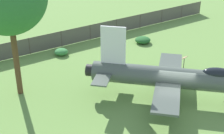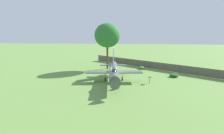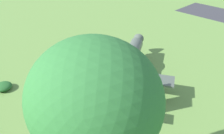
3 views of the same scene
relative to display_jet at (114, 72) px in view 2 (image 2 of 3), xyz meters
name	(u,v)px [view 2 (image 2 of 3)]	position (x,y,z in m)	size (l,w,h in m)	color
ground_plane	(114,83)	(0.04, -0.34, -1.89)	(200.00, 200.00, 0.00)	#668E42
display_jet	(114,72)	(0.00, 0.00, 0.00)	(9.47, 14.29, 5.37)	#4C564C
shade_tree	(107,35)	(2.65, -11.77, 5.53)	(5.62, 5.27, 10.11)	brown
perimeter_fence	(157,66)	(-8.34, -11.95, -1.00)	(30.35, 22.41, 1.67)	#4C4238
shrub_near_fence	(142,68)	(-5.00, -12.07, -1.58)	(1.25, 1.31, 0.62)	#387F3D
shrub_by_tree	(174,75)	(-10.57, -5.40, -1.57)	(1.64, 1.61, 0.64)	#235B26
info_plaque	(150,78)	(-5.70, -0.52, -1.03)	(0.69, 0.57, 1.14)	#333333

